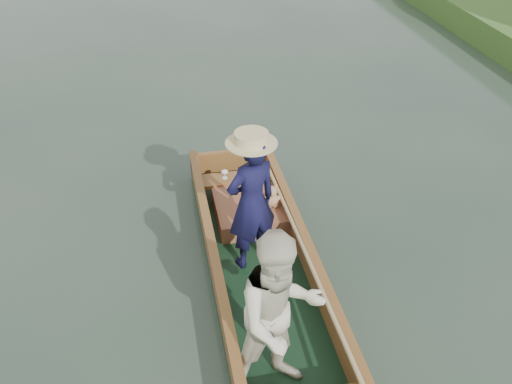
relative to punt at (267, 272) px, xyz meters
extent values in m
plane|color=#283D30|center=(0.06, 0.23, -0.57)|extent=(120.00, 120.00, 0.00)
cube|color=black|center=(0.06, 0.23, -0.53)|extent=(1.10, 5.00, 0.08)
cube|color=brown|center=(-0.45, 0.23, -0.33)|extent=(0.08, 5.00, 0.32)
cube|color=brown|center=(0.57, 0.23, -0.33)|extent=(0.08, 5.00, 0.32)
cube|color=brown|center=(0.06, 2.69, -0.33)|extent=(1.10, 0.08, 0.32)
cube|color=brown|center=(-0.45, 0.23, -0.15)|extent=(0.10, 5.00, 0.04)
cube|color=brown|center=(0.57, 0.23, -0.15)|extent=(0.10, 5.00, 0.04)
cube|color=brown|center=(0.06, 2.13, -0.27)|extent=(0.94, 0.30, 0.05)
imported|color=#111034|center=(-0.01, 0.74, 0.30)|extent=(0.67, 0.56, 1.59)
cylinder|color=beige|center=(-0.01, 0.74, 1.06)|extent=(0.52, 0.52, 0.12)
imported|color=beige|center=(-0.09, -0.91, 0.33)|extent=(0.92, 0.78, 1.65)
cube|color=#9F3933|center=(0.13, 1.54, -0.38)|extent=(0.85, 0.90, 0.22)
sphere|color=tan|center=(0.37, 1.44, -0.17)|extent=(0.17, 0.17, 0.17)
sphere|color=tan|center=(0.37, 1.43, -0.05)|extent=(0.13, 0.13, 0.13)
sphere|color=tan|center=(0.32, 1.43, 0.01)|extent=(0.05, 0.05, 0.05)
sphere|color=tan|center=(0.42, 1.43, 0.01)|extent=(0.05, 0.05, 0.05)
sphere|color=tan|center=(0.37, 1.38, -0.06)|extent=(0.05, 0.05, 0.05)
sphere|color=tan|center=(0.29, 1.42, -0.15)|extent=(0.06, 0.06, 0.06)
sphere|color=tan|center=(0.45, 1.42, -0.15)|extent=(0.06, 0.06, 0.06)
sphere|color=tan|center=(0.33, 1.41, -0.25)|extent=(0.07, 0.07, 0.07)
sphere|color=tan|center=(0.41, 1.41, -0.25)|extent=(0.07, 0.07, 0.07)
cylinder|color=silver|center=(-0.10, 2.13, -0.24)|extent=(0.07, 0.07, 0.01)
cylinder|color=silver|center=(-0.10, 2.13, -0.20)|extent=(0.01, 0.01, 0.08)
ellipsoid|color=silver|center=(-0.10, 2.13, -0.14)|extent=(0.09, 0.09, 0.05)
cylinder|color=tan|center=(0.49, 0.11, -0.11)|extent=(0.04, 4.22, 0.19)
camera|label=1|loc=(-0.90, -4.06, 3.74)|focal=40.00mm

